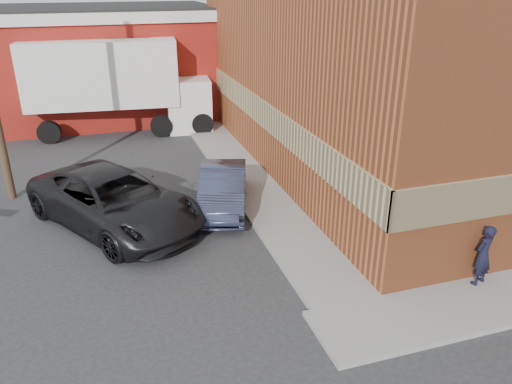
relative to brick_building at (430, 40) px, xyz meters
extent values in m
plane|color=#28282B|center=(-8.50, -9.00, -4.68)|extent=(90.00, 90.00, 0.00)
cube|color=#A14C29|center=(0.00, 0.00, -0.18)|extent=(14.00, 18.00, 9.00)
cube|color=tan|center=(-7.04, 0.00, -2.38)|extent=(0.08, 18.16, 1.00)
cube|color=gray|center=(-7.90, 0.00, -4.62)|extent=(1.80, 18.00, 0.12)
cube|color=maroon|center=(-14.50, 11.00, -2.18)|extent=(16.00, 8.00, 5.00)
cube|color=silver|center=(-14.50, 11.00, 0.57)|extent=(16.30, 8.30, 0.50)
cube|color=black|center=(-14.50, 11.00, 0.87)|extent=(16.00, 8.00, 0.10)
imported|color=black|center=(-4.50, -9.25, -3.78)|extent=(0.66, 0.55, 1.56)
imported|color=#303651|center=(-9.30, -2.96, -4.00)|extent=(2.59, 4.39, 1.37)
imported|color=black|center=(-12.69, -3.23, -3.84)|extent=(5.57, 6.67, 1.70)
cube|color=white|center=(-12.50, 7.00, -1.78)|extent=(7.06, 3.40, 2.96)
cube|color=#1A631B|center=(-12.63, 5.63, -2.24)|extent=(6.57, 0.68, 0.91)
cube|color=white|center=(-8.08, 6.56, -3.43)|extent=(2.29, 2.69, 2.50)
cylinder|color=black|center=(-15.10, 6.12, -4.17)|extent=(1.05, 0.44, 1.02)
cylinder|color=black|center=(-14.87, 8.39, -4.17)|extent=(1.05, 0.44, 1.02)
cylinder|color=black|center=(-10.12, 5.62, -4.17)|extent=(1.05, 0.44, 1.02)
cylinder|color=black|center=(-9.89, 7.89, -4.17)|extent=(1.05, 0.44, 1.02)
cylinder|color=black|center=(-8.19, 5.43, -4.17)|extent=(1.05, 0.44, 1.02)
cylinder|color=black|center=(-7.97, 7.69, -4.17)|extent=(1.05, 0.44, 1.02)
camera|label=1|loc=(-12.76, -17.40, 2.31)|focal=35.00mm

